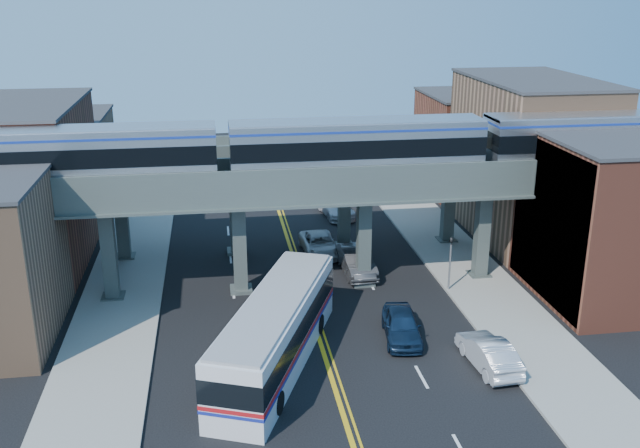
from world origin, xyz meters
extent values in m
plane|color=black|center=(0.00, 0.00, 0.00)|extent=(120.00, 120.00, 0.00)
cube|color=gray|center=(-11.50, 10.00, 0.08)|extent=(5.00, 70.00, 0.16)
cube|color=gray|center=(11.50, 10.00, 0.08)|extent=(5.00, 70.00, 0.16)
cube|color=brown|center=(-18.50, 16.00, 5.50)|extent=(8.00, 14.00, 11.00)
cube|color=#8B6448|center=(-18.50, 29.00, 4.00)|extent=(8.00, 10.00, 8.00)
cube|color=brown|center=(18.50, 4.00, 5.00)|extent=(8.00, 10.00, 10.00)
cube|color=#8B6448|center=(18.50, 16.00, 6.00)|extent=(8.00, 14.00, 12.00)
cube|color=brown|center=(18.50, 29.00, 4.50)|extent=(8.00, 10.00, 9.00)
cube|color=teal|center=(14.55, 4.00, 4.75)|extent=(0.10, 9.50, 9.50)
cube|color=#414B48|center=(-12.00, 8.00, 3.00)|extent=(0.85, 0.85, 6.00)
cube|color=#414B48|center=(-4.00, 8.00, 3.00)|extent=(0.85, 0.85, 6.00)
cube|color=#414B48|center=(4.00, 8.00, 3.00)|extent=(0.85, 0.85, 6.00)
cube|color=#414B48|center=(12.00, 8.00, 3.00)|extent=(0.85, 0.85, 6.00)
cube|color=#4C5753|center=(0.00, 8.00, 6.70)|extent=(52.00, 3.60, 1.40)
cube|color=#414B48|center=(-12.00, 15.00, 3.00)|extent=(0.85, 0.85, 6.00)
cube|color=#414B48|center=(-4.00, 15.00, 3.00)|extent=(0.85, 0.85, 6.00)
cube|color=#414B48|center=(4.00, 15.00, 3.00)|extent=(0.85, 0.85, 6.00)
cube|color=#414B48|center=(12.00, 15.00, 3.00)|extent=(0.85, 0.85, 6.00)
cube|color=#4C5753|center=(0.00, 15.00, 6.70)|extent=(52.00, 3.60, 1.40)
cube|color=black|center=(-7.98, 8.00, 7.53)|extent=(2.26, 2.26, 0.26)
cube|color=#AEB0B8|center=(-12.97, 8.00, 9.30)|extent=(15.61, 2.98, 3.29)
cube|color=black|center=(-12.97, 8.00, 9.45)|extent=(15.63, 3.04, 1.13)
cube|color=black|center=(-1.56, 8.00, 7.53)|extent=(2.26, 2.26, 0.26)
cube|color=black|center=(8.44, 8.00, 7.53)|extent=(2.26, 2.26, 0.26)
cube|color=#AEB0B8|center=(3.44, 8.00, 9.30)|extent=(15.61, 2.98, 3.29)
cube|color=black|center=(3.44, 8.00, 9.45)|extent=(15.63, 3.04, 1.13)
cube|color=black|center=(14.86, 8.00, 7.53)|extent=(2.26, 2.26, 0.26)
cube|color=#AEB0B8|center=(19.85, 8.00, 9.30)|extent=(15.61, 2.98, 3.29)
cube|color=black|center=(19.85, 8.00, 9.45)|extent=(15.63, 3.04, 1.13)
cylinder|color=slate|center=(0.30, 3.00, 1.15)|extent=(0.09, 0.09, 2.30)
cylinder|color=red|center=(0.30, 3.00, 2.25)|extent=(0.76, 0.04, 0.76)
cylinder|color=slate|center=(9.20, 6.00, 1.60)|extent=(0.12, 0.12, 3.20)
imported|color=black|center=(9.20, 6.00, 3.65)|extent=(0.15, 0.18, 0.90)
cube|color=silver|center=(-2.60, -1.56, 1.76)|extent=(7.83, 13.77, 3.53)
cube|color=black|center=(-2.60, -1.56, 2.22)|extent=(7.90, 13.83, 1.19)
cube|color=#B21419|center=(-2.60, -1.56, 1.42)|extent=(7.89, 13.83, 0.20)
cylinder|color=black|center=(-4.22, -5.61, 0.57)|extent=(3.26, 2.19, 1.14)
cylinder|color=black|center=(-1.17, 1.99, 0.57)|extent=(3.26, 2.19, 1.14)
imported|color=#0F213A|center=(4.54, 0.16, 0.82)|extent=(2.54, 5.01, 1.64)
imported|color=#323235|center=(3.92, 9.87, 0.89)|extent=(2.06, 5.46, 1.78)
imported|color=#B9B9BB|center=(2.01, 13.90, 0.72)|extent=(2.67, 5.33, 1.45)
imported|color=silver|center=(4.71, 22.69, 0.80)|extent=(2.84, 5.72, 1.60)
imported|color=silver|center=(8.16, -3.51, 0.80)|extent=(2.05, 4.97, 1.60)
camera|label=1|loc=(-5.26, -34.38, 18.76)|focal=40.00mm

